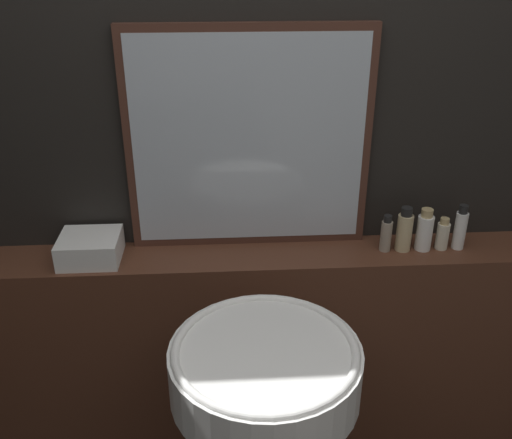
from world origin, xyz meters
name	(u,v)px	position (x,y,z in m)	size (l,w,h in m)	color
wall_back	(232,137)	(0.00, 1.37, 1.25)	(8.00, 0.06, 2.50)	black
vanity_counter	(237,360)	(0.00, 1.23, 0.45)	(2.27, 0.21, 0.89)	#512D1E
mirror	(249,142)	(0.05, 1.32, 1.25)	(0.78, 0.03, 0.72)	#47281E
towel_stack	(90,248)	(-0.47, 1.23, 0.93)	(0.19, 0.17, 0.08)	white
shampoo_bottle	(386,234)	(0.50, 1.23, 0.95)	(0.04, 0.04, 0.13)	gray
conditioner_bottle	(404,231)	(0.56, 1.23, 0.96)	(0.05, 0.05, 0.15)	#C6B284
lotion_bottle	(425,231)	(0.63, 1.23, 0.96)	(0.05, 0.05, 0.15)	white
body_wash_bottle	(443,235)	(0.69, 1.23, 0.94)	(0.04, 0.04, 0.11)	beige
hand_soap_bottle	(460,228)	(0.75, 1.23, 0.96)	(0.04, 0.04, 0.16)	white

